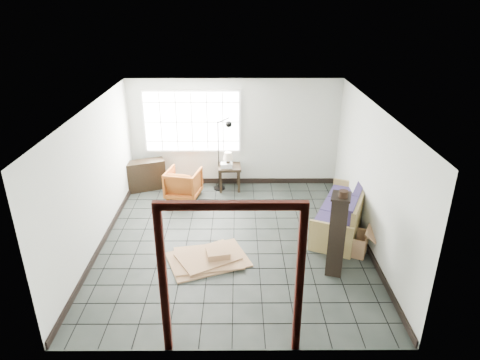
{
  "coord_description": "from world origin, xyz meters",
  "views": [
    {
      "loc": [
        0.09,
        -7.06,
        4.39
      ],
      "look_at": [
        0.12,
        0.3,
        1.15
      ],
      "focal_mm": 32.0,
      "sensor_mm": 36.0,
      "label": 1
    }
  ],
  "objects_px": {
    "tall_shelf": "(337,234)",
    "armchair": "(183,182)",
    "side_table": "(229,170)",
    "futon_sofa": "(345,214)"
  },
  "relations": [
    {
      "from": "armchair",
      "to": "side_table",
      "type": "distance_m",
      "value": 1.16
    },
    {
      "from": "futon_sofa",
      "to": "armchair",
      "type": "distance_m",
      "value": 3.71
    },
    {
      "from": "side_table",
      "to": "futon_sofa",
      "type": "bearing_deg",
      "value": -40.04
    },
    {
      "from": "tall_shelf",
      "to": "armchair",
      "type": "bearing_deg",
      "value": 151.71
    },
    {
      "from": "futon_sofa",
      "to": "armchair",
      "type": "height_order",
      "value": "futon_sofa"
    },
    {
      "from": "futon_sofa",
      "to": "side_table",
      "type": "relative_size",
      "value": 3.74
    },
    {
      "from": "futon_sofa",
      "to": "side_table",
      "type": "height_order",
      "value": "futon_sofa"
    },
    {
      "from": "futon_sofa",
      "to": "tall_shelf",
      "type": "xyz_separation_m",
      "value": [
        -0.48,
        -1.41,
        0.4
      ]
    },
    {
      "from": "side_table",
      "to": "tall_shelf",
      "type": "distance_m",
      "value": 3.85
    },
    {
      "from": "tall_shelf",
      "to": "side_table",
      "type": "bearing_deg",
      "value": 135.58
    }
  ]
}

